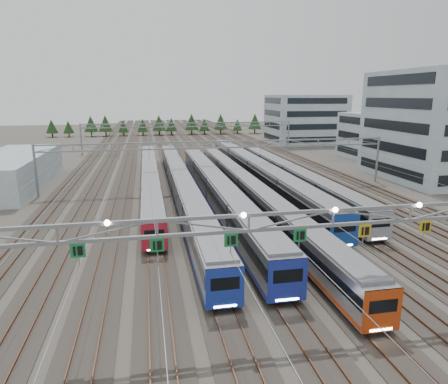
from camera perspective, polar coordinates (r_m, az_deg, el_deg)
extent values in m
plane|color=#47423A|center=(29.62, 14.39, -17.18)|extent=(400.00, 400.00, 0.00)
cube|color=#2D2823|center=(124.22, -5.63, 6.68)|extent=(54.00, 260.00, 0.08)
cube|color=brown|center=(124.44, -17.46, 6.19)|extent=(0.08, 260.00, 0.16)
cube|color=brown|center=(129.10, 5.77, 6.99)|extent=(0.08, 260.00, 0.16)
cube|color=brown|center=(124.14, -5.97, 6.72)|extent=(0.08, 260.00, 0.16)
cube|color=brown|center=(124.27, -5.30, 6.74)|extent=(0.08, 260.00, 0.16)
cube|color=black|center=(67.10, -10.47, 0.87)|extent=(2.10, 57.68, 0.32)
cube|color=gray|center=(66.78, -10.52, 2.16)|extent=(2.47, 58.85, 2.78)
cube|color=black|center=(66.72, -10.54, 2.44)|extent=(2.53, 58.56, 0.84)
cube|color=#B31B2F|center=(67.02, -10.48, 1.18)|extent=(2.52, 58.56, 0.31)
cube|color=slate|center=(66.51, -10.58, 3.41)|extent=(2.22, 57.68, 0.22)
cube|color=#B31B2F|center=(38.40, -9.91, -6.40)|extent=(2.49, 0.12, 2.78)
cube|color=black|center=(38.26, -9.93, -5.95)|extent=(1.85, 0.10, 0.84)
cube|color=white|center=(38.77, -9.83, -8.12)|extent=(1.48, 0.06, 0.13)
cube|color=black|center=(60.32, -6.09, -0.40)|extent=(2.29, 66.36, 0.35)
cube|color=gray|center=(59.94, -6.13, 1.16)|extent=(2.69, 67.71, 3.03)
cube|color=black|center=(59.86, -6.14, 1.50)|extent=(2.75, 67.37, 0.91)
cube|color=#1B35A5|center=(60.22, -6.10, -0.02)|extent=(2.74, 67.37, 0.34)
cube|color=slate|center=(59.61, -6.17, 2.67)|extent=(2.42, 66.36, 0.24)
cube|color=#1B35A5|center=(28.12, 0.15, -13.60)|extent=(2.71, 0.12, 3.03)
cube|color=black|center=(27.93, 0.16, -12.97)|extent=(2.02, 0.10, 0.91)
cube|color=white|center=(28.70, 0.17, -16.00)|extent=(1.62, 0.06, 0.14)
cube|color=black|center=(56.12, -1.06, -1.38)|extent=(2.47, 56.69, 0.37)
cube|color=gray|center=(55.68, -1.07, 0.42)|extent=(2.90, 57.85, 3.26)
cube|color=black|center=(55.59, -1.07, 0.82)|extent=(2.96, 57.56, 0.98)
cube|color=#1E2FA6|center=(56.01, -1.06, -0.95)|extent=(2.95, 57.56, 0.36)
cube|color=slate|center=(55.31, -1.08, 2.17)|extent=(2.61, 56.69, 0.26)
cube|color=#1E2FA6|center=(29.17, 9.07, -12.42)|extent=(2.92, 0.12, 3.26)
cube|color=black|center=(28.97, 9.12, -11.75)|extent=(2.18, 0.10, 0.98)
cube|color=white|center=(29.77, 9.01, -14.94)|extent=(1.74, 0.06, 0.16)
cube|color=black|center=(57.49, 3.28, -1.05)|extent=(2.18, 66.63, 0.33)
cube|color=gray|center=(57.10, 3.30, 0.50)|extent=(2.57, 67.99, 2.89)
cube|color=black|center=(57.03, 3.31, 0.84)|extent=(2.63, 67.65, 0.87)
cube|color=#C63E11|center=(57.39, 3.29, -0.68)|extent=(2.62, 67.65, 0.32)
cube|color=slate|center=(56.77, 3.32, 2.01)|extent=(2.31, 66.63, 0.23)
cube|color=#C63E11|center=(27.51, 21.68, -15.52)|extent=(2.59, 0.12, 2.89)
cube|color=black|center=(27.32, 21.78, -14.91)|extent=(1.92, 0.10, 0.87)
cube|color=white|center=(28.08, 21.51, -17.83)|extent=(1.54, 0.06, 0.14)
cube|color=black|center=(69.61, 4.51, 1.55)|extent=(2.55, 62.95, 0.39)
cube|color=gray|center=(69.24, 4.53, 3.06)|extent=(3.00, 64.24, 3.37)
cube|color=black|center=(69.17, 4.54, 3.39)|extent=(3.06, 63.92, 1.02)
cube|color=#16409B|center=(69.52, 4.51, 1.91)|extent=(3.05, 63.92, 0.37)
cube|color=slate|center=(68.94, 4.56, 4.53)|extent=(2.70, 62.95, 0.27)
cube|color=#16409B|center=(40.23, 16.84, -5.31)|extent=(3.02, 0.12, 3.37)
cube|color=black|center=(40.08, 16.90, -4.78)|extent=(2.25, 0.10, 1.02)
cube|color=white|center=(40.67, 16.74, -7.30)|extent=(1.80, 0.06, 0.16)
cube|color=black|center=(66.50, 9.35, 0.82)|extent=(2.32, 51.36, 0.35)
cube|color=gray|center=(66.15, 9.41, 2.26)|extent=(2.73, 52.41, 3.07)
cube|color=black|center=(66.08, 9.42, 2.57)|extent=(2.79, 52.15, 0.93)
cube|color=#90939E|center=(66.41, 9.37, 1.16)|extent=(2.78, 52.15, 0.34)
cube|color=slate|center=(65.85, 9.47, 3.65)|extent=(2.46, 51.36, 0.24)
cube|color=#90939E|center=(43.39, 21.44, -4.56)|extent=(2.75, 0.12, 3.07)
cube|color=black|center=(43.26, 21.51, -4.11)|extent=(2.05, 0.10, 0.93)
cube|color=white|center=(43.76, 21.33, -6.25)|extent=(1.64, 0.06, 0.15)
cube|color=gray|center=(26.54, 15.38, -2.52)|extent=(56.00, 0.22, 0.22)
cube|color=gray|center=(26.83, 15.25, -4.57)|extent=(56.00, 0.22, 0.22)
cube|color=#177538|center=(24.60, -20.17, -7.86)|extent=(0.85, 0.06, 0.85)
cube|color=#177538|center=(24.26, -9.54, -7.49)|extent=(0.85, 0.06, 0.85)
cube|color=#177538|center=(24.73, 1.01, -6.87)|extent=(0.85, 0.06, 0.85)
cube|color=#177538|center=(26.00, 10.81, -6.08)|extent=(0.85, 0.06, 0.85)
cube|color=gold|center=(27.93, 19.45, -5.24)|extent=(0.85, 0.06, 0.85)
cube|color=gold|center=(30.42, 26.82, -4.43)|extent=(0.85, 0.06, 0.85)
cylinder|color=gray|center=(65.80, -25.32, 2.73)|extent=(0.36, 0.36, 8.00)
cylinder|color=gray|center=(75.03, 21.04, 4.33)|extent=(0.36, 0.36, 8.00)
cube|color=gray|center=(64.24, -0.56, 7.24)|extent=(56.00, 0.22, 0.22)
cube|color=gray|center=(64.36, -0.56, 6.35)|extent=(56.00, 0.22, 0.22)
cylinder|color=gray|center=(109.56, -19.74, 7.11)|extent=(0.36, 0.36, 8.00)
cylinder|color=gray|center=(115.34, 9.19, 8.01)|extent=(0.36, 0.36, 8.00)
cube|color=gray|center=(108.63, -4.95, 9.81)|extent=(56.00, 0.22, 0.22)
cube|color=gray|center=(108.70, -4.94, 9.28)|extent=(56.00, 0.22, 0.22)
cube|color=#92A4AE|center=(82.04, 28.24, 8.31)|extent=(18.00, 22.00, 19.26)
cube|color=#92A4AE|center=(103.73, 21.24, 7.45)|extent=(14.00, 16.00, 10.86)
cube|color=#92A4AE|center=(131.59, 11.50, 10.14)|extent=(22.00, 18.00, 15.10)
cube|color=#92A4AE|center=(75.59, -27.94, 2.69)|extent=(10.00, 30.00, 5.35)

